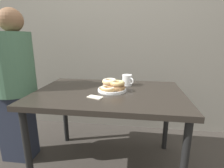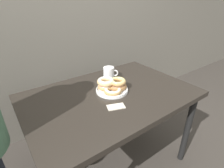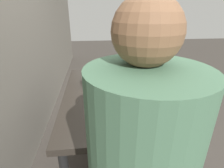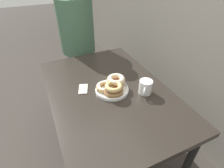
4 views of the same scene
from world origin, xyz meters
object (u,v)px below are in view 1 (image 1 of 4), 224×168
object	(u,v)px
dining_table	(109,100)
coffee_mug	(127,80)
donut_plate	(112,86)
napkin	(95,97)
person_figure	(14,83)

from	to	relation	value
dining_table	coffee_mug	size ratio (longest dim) A/B	10.96
donut_plate	napkin	distance (m)	0.22
donut_plate	person_figure	distance (m)	0.89
donut_plate	coffee_mug	world-z (taller)	coffee_mug
coffee_mug	napkin	bearing A→B (deg)	-119.53
person_figure	coffee_mug	bearing A→B (deg)	11.56
donut_plate	napkin	world-z (taller)	donut_plate
coffee_mug	napkin	xyz separation A→B (m)	(-0.22, -0.39, -0.05)
coffee_mug	donut_plate	bearing A→B (deg)	-119.86
coffee_mug	person_figure	bearing A→B (deg)	-168.44
donut_plate	coffee_mug	size ratio (longest dim) A/B	2.21
dining_table	donut_plate	size ratio (longest dim) A/B	4.95
dining_table	person_figure	xyz separation A→B (m)	(-0.87, 0.02, 0.11)
coffee_mug	dining_table	bearing A→B (deg)	-122.50
donut_plate	napkin	xyz separation A→B (m)	(-0.11, -0.19, -0.04)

